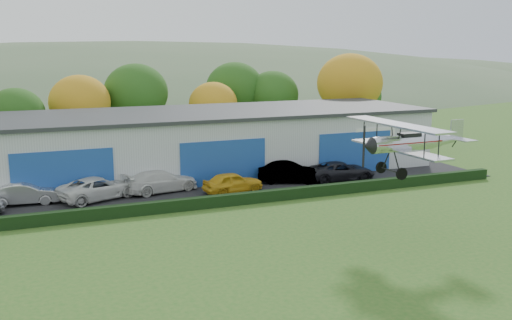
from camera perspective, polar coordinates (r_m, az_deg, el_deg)
name	(u,v)px	position (r m, az deg, el deg)	size (l,w,h in m)	color
ground	(282,312)	(24.55, 2.60, -14.81)	(300.00, 300.00, 0.00)	#2A5C1D
apron	(203,190)	(44.15, -5.26, -2.99)	(48.00, 9.00, 0.05)	black
hedge	(224,201)	(39.63, -3.24, -4.03)	(46.00, 0.60, 0.80)	black
hangar	(201,141)	(50.74, -5.44, 1.88)	(40.60, 12.60, 5.30)	#B2B7BC
tree_belt	(128,98)	(61.72, -12.62, 6.05)	(75.70, 13.22, 10.12)	#3D2614
distant_hills	(46,139)	(161.87, -20.11, 1.94)	(430.00, 196.00, 56.00)	#4C6642
car_1	(25,193)	(42.89, -21.96, -3.08)	(1.64, 4.71, 1.55)	silver
car_2	(99,188)	(42.66, -15.33, -2.70)	(2.68, 5.80, 1.61)	silver
car_3	(161,181)	(43.81, -9.41, -2.07)	(2.29, 5.63, 1.63)	silver
car_4	(233,182)	(43.06, -2.31, -2.22)	(1.82, 4.52, 1.54)	gold
car_5	(289,172)	(46.24, 3.33, -1.23)	(1.76, 5.06, 1.67)	gray
car_6	(341,171)	(47.48, 8.46, -1.09)	(2.54, 5.51, 1.53)	black
biplane	(410,141)	(32.79, 15.06, 1.84)	(6.81, 7.76, 2.92)	silver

